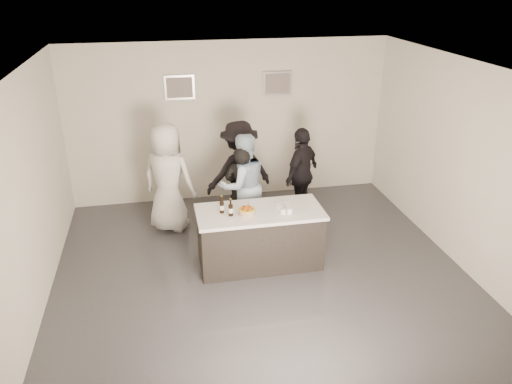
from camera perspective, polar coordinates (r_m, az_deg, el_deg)
The scene contains 19 objects.
floor at distance 7.42m, azimuth 0.77°, elevation -9.69°, with size 6.00×6.00×0.00m, color #3D3D42.
ceiling at distance 6.27m, azimuth 0.93°, elevation 13.73°, with size 6.00×6.00×0.00m, color white.
wall_back at distance 9.50m, azimuth -3.01°, elevation 7.98°, with size 6.00×0.04×3.00m, color silver.
wall_front at distance 4.22m, azimuth 9.76°, elevation -14.82°, with size 6.00×0.04×3.00m, color silver.
wall_left at distance 6.79m, azimuth -24.75°, elevation -1.03°, with size 0.04×6.00×3.00m, color silver.
wall_right at distance 7.87m, azimuth 22.75°, elevation 2.63°, with size 0.04×6.00×3.00m, color silver.
picture_left at distance 9.21m, azimuth -8.74°, elevation 11.73°, with size 0.54×0.04×0.44m, color #B2B2B7.
picture_right at distance 9.47m, azimuth 2.44°, elevation 12.31°, with size 0.54×0.04×0.44m, color #B2B2B7.
bar_counter at distance 7.52m, azimuth 0.42°, elevation -5.21°, with size 1.86×0.86×0.90m, color white.
cake at distance 7.18m, azimuth -1.06°, elevation -2.29°, with size 0.23×0.23×0.08m, color yellow.
beer_bottle_a at distance 7.20m, azimuth -3.94°, elevation -1.44°, with size 0.07×0.07×0.26m, color black.
beer_bottle_b at distance 7.11m, azimuth -2.91°, elevation -1.78°, with size 0.07×0.07×0.26m, color black.
tumbler_cluster at distance 7.31m, azimuth 3.26°, elevation -1.80°, with size 0.19×0.30×0.08m, color orange.
candles at distance 6.96m, azimuth -1.60°, elevation -3.53°, with size 0.24×0.08×0.01m, color pink.
person_main_black at distance 8.17m, azimuth -1.58°, elevation 0.02°, with size 0.58×0.38×1.59m, color black.
person_main_blue at distance 8.19m, azimuth -1.52°, elevation 0.75°, with size 0.86×0.67×1.77m, color silver.
person_guest_left at distance 8.47m, azimuth -10.01°, elevation 1.57°, with size 0.91×0.59×1.87m, color silver.
person_guest_right at distance 8.82m, azimuth 5.23°, elevation 2.09°, with size 0.98×0.41×1.68m, color black.
person_guest_back at distance 8.67m, azimuth -1.90°, elevation 2.29°, with size 1.18×0.68×1.82m, color black.
Camera 1 is at (-1.32, -6.03, 4.13)m, focal length 35.00 mm.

